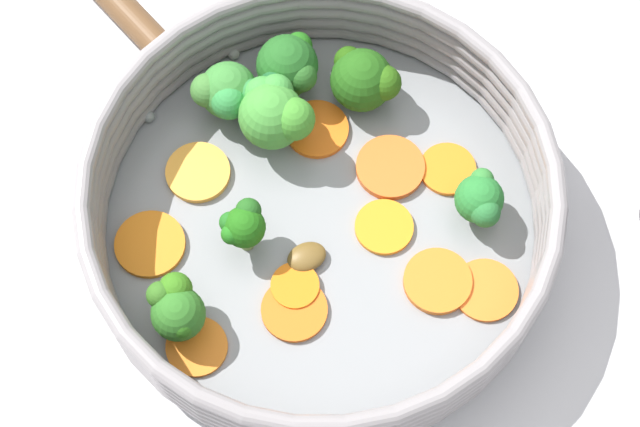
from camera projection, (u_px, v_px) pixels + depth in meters
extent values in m
plane|color=#B9B6BA|center=(320.00, 231.00, 0.74)|extent=(4.00, 4.00, 0.00)
cylinder|color=gray|center=(320.00, 226.00, 0.73)|extent=(0.30, 0.30, 0.02)
torus|color=gray|center=(320.00, 219.00, 0.72)|extent=(0.31, 0.31, 0.01)
torus|color=gray|center=(320.00, 211.00, 0.71)|extent=(0.31, 0.31, 0.01)
torus|color=gray|center=(320.00, 204.00, 0.70)|extent=(0.31, 0.31, 0.01)
torus|color=gray|center=(320.00, 196.00, 0.69)|extent=(0.31, 0.31, 0.01)
torus|color=gray|center=(320.00, 188.00, 0.68)|extent=(0.31, 0.31, 0.01)
sphere|color=gray|center=(234.00, 54.00, 0.78)|extent=(0.01, 0.01, 0.01)
sphere|color=gray|center=(148.00, 116.00, 0.75)|extent=(0.01, 0.01, 0.01)
cylinder|color=#DC5C15|center=(294.00, 310.00, 0.70)|extent=(0.05, 0.05, 0.00)
cylinder|color=orange|center=(438.00, 281.00, 0.71)|extent=(0.05, 0.05, 0.01)
cylinder|color=orange|center=(384.00, 227.00, 0.72)|extent=(0.05, 0.05, 0.00)
cylinder|color=#DD5C20|center=(394.00, 171.00, 0.74)|extent=(0.06, 0.06, 0.01)
cylinder|color=orange|center=(317.00, 129.00, 0.75)|extent=(0.06, 0.06, 0.00)
cylinder|color=orange|center=(295.00, 286.00, 0.71)|extent=(0.04, 0.04, 0.01)
cylinder|color=orange|center=(150.00, 244.00, 0.72)|extent=(0.06, 0.06, 0.00)
cylinder|color=#F39C34|center=(198.00, 172.00, 0.74)|extent=(0.06, 0.06, 0.01)
cylinder|color=orange|center=(197.00, 347.00, 0.69)|extent=(0.06, 0.06, 0.00)
cylinder|color=orange|center=(485.00, 290.00, 0.71)|extent=(0.06, 0.06, 0.00)
cylinder|color=orange|center=(448.00, 169.00, 0.74)|extent=(0.05, 0.05, 0.00)
cylinder|color=#71A354|center=(476.00, 209.00, 0.72)|extent=(0.01, 0.01, 0.02)
sphere|color=#246E2C|center=(479.00, 199.00, 0.71)|extent=(0.03, 0.03, 0.03)
sphere|color=#24662E|center=(485.00, 212.00, 0.70)|extent=(0.02, 0.02, 0.02)
sphere|color=#2D722E|center=(482.00, 180.00, 0.71)|extent=(0.02, 0.02, 0.02)
cylinder|color=#619352|center=(231.00, 104.00, 0.76)|extent=(0.01, 0.01, 0.02)
sphere|color=#357730|center=(228.00, 90.00, 0.74)|extent=(0.04, 0.04, 0.04)
sphere|color=#2C7236|center=(247.00, 93.00, 0.73)|extent=(0.02, 0.02, 0.02)
sphere|color=#3A702E|center=(208.00, 90.00, 0.73)|extent=(0.02, 0.02, 0.02)
sphere|color=#2C7E39|center=(225.00, 104.00, 0.73)|extent=(0.03, 0.03, 0.03)
cylinder|color=#79A74E|center=(273.00, 132.00, 0.74)|extent=(0.01, 0.01, 0.02)
sphere|color=#3D8632|center=(272.00, 116.00, 0.72)|extent=(0.05, 0.05, 0.05)
sphere|color=#398A36|center=(263.00, 95.00, 0.73)|extent=(0.03, 0.03, 0.03)
sphere|color=#398635|center=(276.00, 91.00, 0.72)|extent=(0.02, 0.02, 0.02)
sphere|color=#3A8328|center=(294.00, 119.00, 0.71)|extent=(0.03, 0.03, 0.03)
cylinder|color=#65934C|center=(179.00, 319.00, 0.69)|extent=(0.01, 0.01, 0.02)
sphere|color=#2A641F|center=(176.00, 311.00, 0.68)|extent=(0.04, 0.04, 0.04)
sphere|color=#306B16|center=(175.00, 289.00, 0.68)|extent=(0.02, 0.02, 0.02)
sphere|color=#2F611C|center=(160.00, 295.00, 0.67)|extent=(0.02, 0.02, 0.02)
sphere|color=#266116|center=(182.00, 326.00, 0.67)|extent=(0.02, 0.02, 0.02)
cylinder|color=#5D9646|center=(288.00, 80.00, 0.76)|extent=(0.02, 0.02, 0.02)
sphere|color=#1E551D|center=(287.00, 66.00, 0.74)|extent=(0.04, 0.04, 0.04)
sphere|color=#184E24|center=(278.00, 81.00, 0.74)|extent=(0.02, 0.02, 0.02)
sphere|color=#1C5D14|center=(299.00, 46.00, 0.75)|extent=(0.02, 0.02, 0.02)
sphere|color=#23541D|center=(302.00, 77.00, 0.74)|extent=(0.02, 0.02, 0.02)
cylinder|color=#669753|center=(361.00, 93.00, 0.76)|extent=(0.01, 0.01, 0.01)
sphere|color=#1E5013|center=(362.00, 80.00, 0.74)|extent=(0.04, 0.04, 0.04)
sphere|color=#285611|center=(383.00, 83.00, 0.74)|extent=(0.03, 0.03, 0.03)
sphere|color=#204A0C|center=(349.00, 61.00, 0.74)|extent=(0.02, 0.02, 0.02)
cylinder|color=olive|center=(246.00, 238.00, 0.71)|extent=(0.01, 0.01, 0.02)
sphere|color=#1C5B11|center=(244.00, 227.00, 0.69)|extent=(0.03, 0.03, 0.03)
sphere|color=#1D5218|center=(248.00, 211.00, 0.69)|extent=(0.02, 0.02, 0.02)
sphere|color=#1D5D1B|center=(230.00, 222.00, 0.69)|extent=(0.01, 0.01, 0.01)
sphere|color=#1D6416|center=(232.00, 234.00, 0.69)|extent=(0.01, 0.01, 0.01)
ellipsoid|color=brown|center=(307.00, 257.00, 0.71)|extent=(0.03, 0.03, 0.01)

